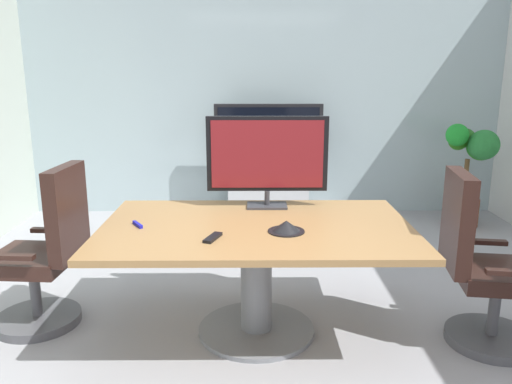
{
  "coord_description": "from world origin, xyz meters",
  "views": [
    {
      "loc": [
        -0.15,
        -2.78,
        1.69
      ],
      "look_at": [
        -0.12,
        0.5,
        0.89
      ],
      "focal_mm": 35.57,
      "sensor_mm": 36.0,
      "label": 1
    }
  ],
  "objects_px": {
    "tv_monitor": "(267,156)",
    "potted_plant": "(471,163)",
    "office_chair_left": "(46,261)",
    "conference_phone": "(286,227)",
    "conference_table": "(256,252)",
    "remote_control": "(213,238)",
    "office_chair_right": "(482,274)",
    "wall_display_unit": "(268,181)"
  },
  "relations": [
    {
      "from": "office_chair_left",
      "to": "office_chair_right",
      "type": "height_order",
      "value": "same"
    },
    {
      "from": "conference_table",
      "to": "potted_plant",
      "type": "height_order",
      "value": "potted_plant"
    },
    {
      "from": "conference_table",
      "to": "potted_plant",
      "type": "xyz_separation_m",
      "value": [
        2.32,
        2.29,
        0.15
      ]
    },
    {
      "from": "office_chair_right",
      "to": "potted_plant",
      "type": "relative_size",
      "value": 0.96
    },
    {
      "from": "office_chair_right",
      "to": "wall_display_unit",
      "type": "height_order",
      "value": "wall_display_unit"
    },
    {
      "from": "office_chair_right",
      "to": "conference_phone",
      "type": "distance_m",
      "value": 1.25
    },
    {
      "from": "wall_display_unit",
      "to": "conference_phone",
      "type": "relative_size",
      "value": 5.95
    },
    {
      "from": "conference_table",
      "to": "tv_monitor",
      "type": "xyz_separation_m",
      "value": [
        0.08,
        0.43,
        0.54
      ]
    },
    {
      "from": "conference_table",
      "to": "conference_phone",
      "type": "relative_size",
      "value": 8.79
    },
    {
      "from": "office_chair_left",
      "to": "wall_display_unit",
      "type": "relative_size",
      "value": 0.83
    },
    {
      "from": "office_chair_left",
      "to": "tv_monitor",
      "type": "height_order",
      "value": "tv_monitor"
    },
    {
      "from": "remote_control",
      "to": "tv_monitor",
      "type": "bearing_deg",
      "value": 84.63
    },
    {
      "from": "conference_table",
      "to": "office_chair_left",
      "type": "bearing_deg",
      "value": 175.17
    },
    {
      "from": "office_chair_left",
      "to": "conference_phone",
      "type": "distance_m",
      "value": 1.62
    },
    {
      "from": "potted_plant",
      "to": "conference_phone",
      "type": "distance_m",
      "value": 3.24
    },
    {
      "from": "office_chair_left",
      "to": "remote_control",
      "type": "height_order",
      "value": "office_chair_left"
    },
    {
      "from": "remote_control",
      "to": "office_chair_left",
      "type": "bearing_deg",
      "value": -179.14
    },
    {
      "from": "office_chair_left",
      "to": "office_chair_right",
      "type": "distance_m",
      "value": 2.79
    },
    {
      "from": "conference_table",
      "to": "tv_monitor",
      "type": "relative_size",
      "value": 2.3
    },
    {
      "from": "conference_table",
      "to": "wall_display_unit",
      "type": "height_order",
      "value": "wall_display_unit"
    },
    {
      "from": "wall_display_unit",
      "to": "conference_phone",
      "type": "distance_m",
      "value": 2.77
    },
    {
      "from": "office_chair_left",
      "to": "office_chair_right",
      "type": "relative_size",
      "value": 1.0
    },
    {
      "from": "office_chair_right",
      "to": "conference_phone",
      "type": "xyz_separation_m",
      "value": [
        -1.21,
        -0.01,
        0.31
      ]
    },
    {
      "from": "office_chair_right",
      "to": "wall_display_unit",
      "type": "relative_size",
      "value": 0.83
    },
    {
      "from": "tv_monitor",
      "to": "potted_plant",
      "type": "distance_m",
      "value": 2.94
    },
    {
      "from": "office_chair_left",
      "to": "tv_monitor",
      "type": "xyz_separation_m",
      "value": [
        1.47,
        0.32,
        0.64
      ]
    },
    {
      "from": "office_chair_right",
      "to": "conference_phone",
      "type": "height_order",
      "value": "office_chair_right"
    },
    {
      "from": "office_chair_right",
      "to": "tv_monitor",
      "type": "height_order",
      "value": "tv_monitor"
    },
    {
      "from": "office_chair_right",
      "to": "potted_plant",
      "type": "bearing_deg",
      "value": -12.6
    },
    {
      "from": "conference_table",
      "to": "remote_control",
      "type": "height_order",
      "value": "remote_control"
    },
    {
      "from": "potted_plant",
      "to": "conference_table",
      "type": "bearing_deg",
      "value": -135.4
    },
    {
      "from": "office_chair_right",
      "to": "wall_display_unit",
      "type": "bearing_deg",
      "value": 32.69
    },
    {
      "from": "office_chair_right",
      "to": "remote_control",
      "type": "xyz_separation_m",
      "value": [
        -1.64,
        -0.14,
        0.29
      ]
    },
    {
      "from": "conference_table",
      "to": "remote_control",
      "type": "relative_size",
      "value": 11.38
    },
    {
      "from": "tv_monitor",
      "to": "potted_plant",
      "type": "bearing_deg",
      "value": 39.61
    },
    {
      "from": "wall_display_unit",
      "to": "potted_plant",
      "type": "bearing_deg",
      "value": -8.29
    },
    {
      "from": "potted_plant",
      "to": "remote_control",
      "type": "bearing_deg",
      "value": -135.14
    },
    {
      "from": "remote_control",
      "to": "potted_plant",
      "type": "bearing_deg",
      "value": 64.65
    },
    {
      "from": "tv_monitor",
      "to": "conference_phone",
      "type": "bearing_deg",
      "value": -80.24
    },
    {
      "from": "wall_display_unit",
      "to": "potted_plant",
      "type": "relative_size",
      "value": 1.16
    },
    {
      "from": "remote_control",
      "to": "wall_display_unit",
      "type": "bearing_deg",
      "value": 101.71
    },
    {
      "from": "tv_monitor",
      "to": "wall_display_unit",
      "type": "xyz_separation_m",
      "value": [
        0.08,
        2.17,
        -0.65
      ]
    }
  ]
}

